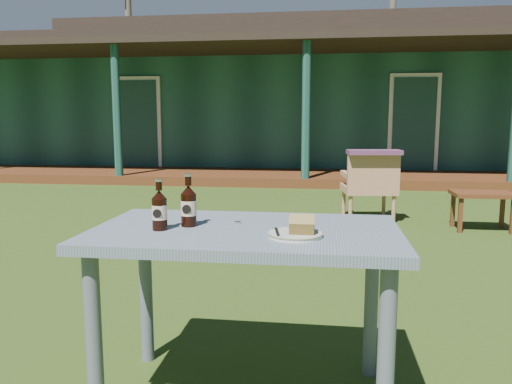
# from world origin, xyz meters

# --- Properties ---
(ground) EXTENTS (80.00, 80.00, 0.00)m
(ground) POSITION_xyz_m (0.00, 0.00, 0.00)
(ground) COLOR #334916
(pavilion) EXTENTS (15.80, 8.30, 3.45)m
(pavilion) POSITION_xyz_m (-0.00, 9.39, 1.61)
(pavilion) COLOR #1B483D
(pavilion) RESTS_ON ground
(tree_left) EXTENTS (0.28, 0.28, 10.50)m
(tree_left) POSITION_xyz_m (-8.00, 17.50, 5.25)
(tree_left) COLOR brown
(tree_left) RESTS_ON ground
(tree_mid) EXTENTS (0.28, 0.28, 9.50)m
(tree_mid) POSITION_xyz_m (3.00, 18.50, 4.75)
(tree_mid) COLOR brown
(tree_mid) RESTS_ON ground
(cafe_table) EXTENTS (1.20, 0.70, 0.72)m
(cafe_table) POSITION_xyz_m (0.00, -1.60, 0.62)
(cafe_table) COLOR slate
(cafe_table) RESTS_ON ground
(plate) EXTENTS (0.20, 0.20, 0.01)m
(plate) POSITION_xyz_m (0.20, -1.71, 0.73)
(plate) COLOR silver
(plate) RESTS_ON cafe_table
(cake_slice) EXTENTS (0.09, 0.09, 0.06)m
(cake_slice) POSITION_xyz_m (0.22, -1.71, 0.77)
(cake_slice) COLOR brown
(cake_slice) RESTS_ON plate
(fork) EXTENTS (0.04, 0.14, 0.00)m
(fork) POSITION_xyz_m (0.14, -1.72, 0.74)
(fork) COLOR silver
(fork) RESTS_ON plate
(cola_bottle_near) EXTENTS (0.06, 0.06, 0.21)m
(cola_bottle_near) POSITION_xyz_m (-0.23, -1.59, 0.80)
(cola_bottle_near) COLOR black
(cola_bottle_near) RESTS_ON cafe_table
(cola_bottle_far) EXTENTS (0.06, 0.06, 0.20)m
(cola_bottle_far) POSITION_xyz_m (-0.32, -1.67, 0.80)
(cola_bottle_far) COLOR black
(cola_bottle_far) RESTS_ON cafe_table
(bottle_cap) EXTENTS (0.03, 0.03, 0.01)m
(bottle_cap) POSITION_xyz_m (-0.05, -1.52, 0.72)
(bottle_cap) COLOR silver
(bottle_cap) RESTS_ON cafe_table
(armchair_left) EXTENTS (0.63, 0.60, 0.76)m
(armchair_left) POSITION_xyz_m (0.82, 2.18, 0.43)
(armchair_left) COLOR tan
(armchair_left) RESTS_ON ground
(floral_throw) EXTENTS (0.60, 0.31, 0.05)m
(floral_throw) POSITION_xyz_m (0.84, 2.03, 0.79)
(floral_throw) COLOR #613255
(floral_throw) RESTS_ON armchair_left
(side_table) EXTENTS (0.60, 0.40, 0.40)m
(side_table) POSITION_xyz_m (1.93, 1.83, 0.34)
(side_table) COLOR #562C14
(side_table) RESTS_ON ground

